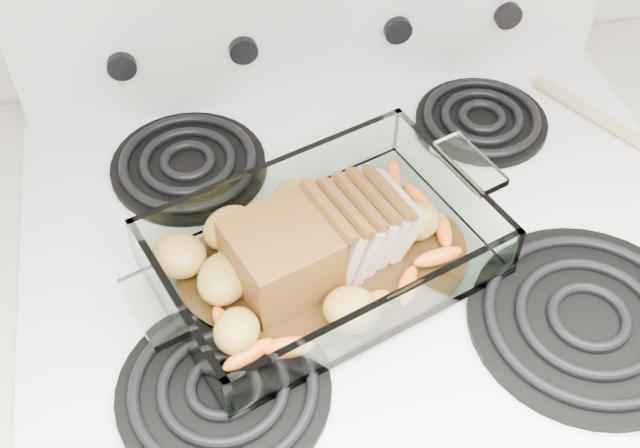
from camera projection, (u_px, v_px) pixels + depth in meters
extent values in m
cube|color=white|center=(357.00, 434.00, 1.27)|extent=(0.76, 0.65, 0.92)
cube|color=white|center=(371.00, 245.00, 0.92)|extent=(0.78, 0.67, 0.02)
cube|color=white|center=(316.00, 24.00, 1.03)|extent=(0.76, 0.06, 0.18)
cylinder|color=black|center=(224.00, 391.00, 0.78)|extent=(0.21, 0.21, 0.01)
cylinder|color=black|center=(587.00, 321.00, 0.83)|extent=(0.25, 0.25, 0.01)
cylinder|color=black|center=(188.00, 166.00, 0.98)|extent=(0.19, 0.19, 0.01)
cylinder|color=black|center=(481.00, 122.00, 1.04)|extent=(0.17, 0.17, 0.01)
cylinder|color=black|center=(122.00, 64.00, 0.98)|extent=(0.04, 0.02, 0.04)
cylinder|color=black|center=(243.00, 49.00, 1.00)|extent=(0.04, 0.02, 0.04)
cylinder|color=black|center=(397.00, 28.00, 1.03)|extent=(0.04, 0.02, 0.04)
cylinder|color=black|center=(507.00, 14.00, 1.05)|extent=(0.04, 0.02, 0.04)
cube|color=silver|center=(324.00, 264.00, 0.87)|extent=(0.35, 0.23, 0.01)
cube|color=silver|center=(349.00, 329.00, 0.77)|extent=(0.35, 0.01, 0.06)
cube|color=silver|center=(303.00, 173.00, 0.92)|extent=(0.35, 0.01, 0.06)
cube|color=silver|center=(163.00, 271.00, 0.82)|extent=(0.01, 0.23, 0.06)
cube|color=silver|center=(476.00, 219.00, 0.87)|extent=(0.01, 0.23, 0.06)
cylinder|color=#311E0B|center=(324.00, 261.00, 0.87)|extent=(0.20, 0.20, 0.00)
cube|color=#5C3710|center=(276.00, 246.00, 0.83)|extent=(0.10, 0.10, 0.08)
cube|color=tan|center=(328.00, 239.00, 0.84)|extent=(0.04, 0.09, 0.08)
cube|color=tan|center=(346.00, 237.00, 0.84)|extent=(0.04, 0.09, 0.07)
cube|color=tan|center=(363.00, 235.00, 0.85)|extent=(0.04, 0.09, 0.07)
cube|color=tan|center=(380.00, 233.00, 0.85)|extent=(0.04, 0.09, 0.06)
cube|color=tan|center=(397.00, 231.00, 0.85)|extent=(0.05, 0.09, 0.06)
ellipsoid|color=orange|center=(205.00, 336.00, 0.79)|extent=(0.05, 0.02, 0.02)
ellipsoid|color=orange|center=(441.00, 293.00, 0.83)|extent=(0.05, 0.02, 0.02)
ellipsoid|color=orange|center=(448.00, 222.00, 0.89)|extent=(0.05, 0.02, 0.02)
ellipsoid|color=orange|center=(184.00, 252.00, 0.86)|extent=(0.05, 0.02, 0.02)
ellipsoid|color=#A57729|center=(179.00, 221.00, 0.88)|extent=(0.06, 0.05, 0.04)
ellipsoid|color=#A57729|center=(325.00, 191.00, 0.91)|extent=(0.06, 0.05, 0.04)
ellipsoid|color=#A57729|center=(435.00, 245.00, 0.85)|extent=(0.06, 0.05, 0.04)
cylinder|color=#CEB687|center=(596.00, 116.00, 1.04)|extent=(0.11, 0.18, 0.02)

